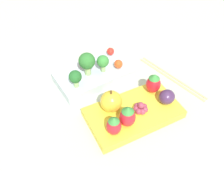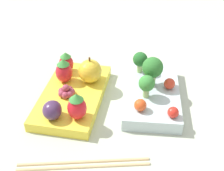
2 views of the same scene
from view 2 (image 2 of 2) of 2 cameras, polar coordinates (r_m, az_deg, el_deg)
ground_plane at (r=0.62m, az=0.19°, el=-2.58°), size 4.00×4.00×0.00m
bento_box_savoury at (r=0.62m, az=7.22°, el=-1.68°), size 0.19×0.11×0.03m
bento_box_fruit at (r=0.62m, az=-7.20°, el=-1.86°), size 0.21×0.13×0.02m
broccoli_floret_0 at (r=0.58m, az=6.36°, el=0.27°), size 0.03×0.03×0.05m
broccoli_floret_1 at (r=0.60m, az=7.43°, el=3.10°), size 0.04×0.04×0.06m
broccoli_floret_2 at (r=0.64m, az=5.18°, el=4.68°), size 0.03×0.03×0.05m
cherry_tomato_0 at (r=0.62m, az=10.46°, el=0.33°), size 0.02×0.02×0.02m
cherry_tomato_1 at (r=0.55m, az=11.11°, el=-4.83°), size 0.02×0.02×0.02m
cherry_tomato_2 at (r=0.56m, az=5.19°, el=-3.59°), size 0.02×0.02×0.02m
apple at (r=0.63m, az=-4.02°, el=2.65°), size 0.05×0.05×0.06m
strawberry_0 at (r=0.54m, az=-6.44°, el=-3.84°), size 0.03×0.03×0.05m
strawberry_1 at (r=0.63m, az=-8.81°, el=2.65°), size 0.03×0.03×0.05m
strawberry_2 at (r=0.66m, az=-8.39°, el=4.18°), size 0.03×0.03×0.05m
plum at (r=0.55m, az=-10.89°, el=-4.44°), size 0.04×0.03×0.03m
grape_cluster at (r=0.60m, az=-8.35°, el=-1.12°), size 0.03×0.03×0.02m
chopsticks_pair at (r=0.51m, az=-5.24°, el=-14.01°), size 0.05×0.21×0.01m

